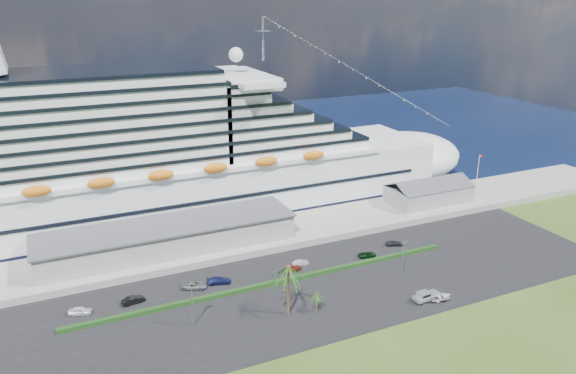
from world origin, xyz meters
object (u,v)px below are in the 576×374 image
cruise_ship (157,161)px  boat_trailer (441,296)px  parked_car_3 (219,280)px  pickup_truck (426,296)px

cruise_ship → boat_trailer: (42.07, -68.47, -15.54)m
cruise_ship → boat_trailer: bearing=-58.4°
cruise_ship → parked_car_3: size_ratio=36.43×
cruise_ship → pickup_truck: size_ratio=31.94×
parked_car_3 → pickup_truck: bearing=-111.0°
boat_trailer → cruise_ship: bearing=121.6°
pickup_truck → boat_trailer: (2.62, -1.35, -0.10)m
parked_car_3 → pickup_truck: (36.45, -24.60, 0.38)m
cruise_ship → parked_car_3: 45.46m
parked_car_3 → pickup_truck: pickup_truck is taller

